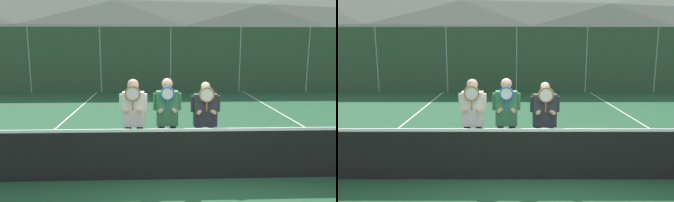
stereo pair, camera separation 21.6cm
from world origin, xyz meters
TOP-DOWN VIEW (x-y plane):
  - ground_plane at (0.00, 0.00)m, footprint 120.00×120.00m
  - hill_distant at (0.00, 51.10)m, footprint 135.87×75.48m
  - clubhouse_building at (-1.69, 18.90)m, footprint 17.53×5.50m
  - fence_back at (0.00, 10.82)m, footprint 21.28×0.06m
  - tennis_net at (0.00, 0.00)m, footprint 10.16×0.09m
  - court_line_left_sideline at (-3.78, 3.00)m, footprint 0.05×16.00m
  - court_line_right_sideline at (3.78, 3.00)m, footprint 0.05×16.00m
  - player_leftmost at (-1.21, 0.64)m, footprint 0.57×0.34m
  - player_center_left at (-0.53, 0.66)m, footprint 0.57×0.34m
  - player_center_right at (0.26, 0.73)m, footprint 0.61×0.34m
  - car_far_left at (-7.37, 14.03)m, footprint 4.20×1.99m
  - car_left_of_center at (-2.49, 13.51)m, footprint 4.05×2.06m
  - car_center at (2.34, 13.70)m, footprint 4.09×2.05m
  - car_right_of_center at (7.40, 13.76)m, footprint 4.52×2.07m

SIDE VIEW (x-z plane):
  - ground_plane at x=0.00m, z-range 0.00..0.00m
  - hill_distant at x=0.00m, z-range -13.21..13.21m
  - court_line_left_sideline at x=-3.78m, z-range 0.00..0.01m
  - court_line_right_sideline at x=3.78m, z-range 0.00..0.01m
  - tennis_net at x=0.00m, z-range -0.03..1.06m
  - car_right_of_center at x=7.40m, z-range 0.03..1.72m
  - car_center at x=2.34m, z-range 0.02..1.82m
  - car_left_of_center at x=-2.49m, z-range 0.01..1.87m
  - car_far_left at x=-7.37m, z-range 0.01..1.90m
  - player_center_right at x=0.26m, z-range 0.16..1.92m
  - player_center_left at x=-0.53m, z-range 0.17..2.02m
  - player_leftmost at x=-1.21m, z-range 0.18..2.02m
  - fence_back at x=0.00m, z-range 0.00..3.29m
  - clubhouse_building at x=-1.69m, z-range 0.02..3.80m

